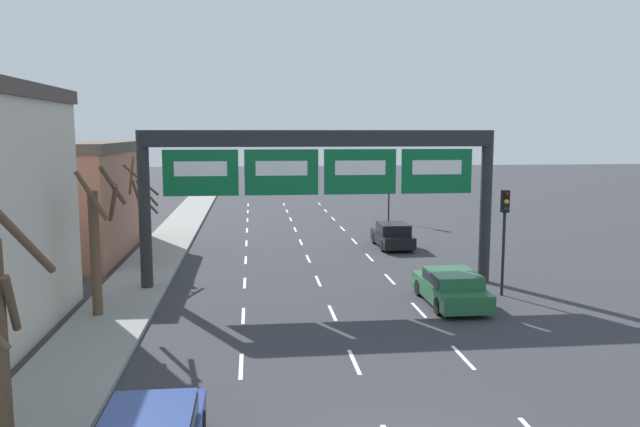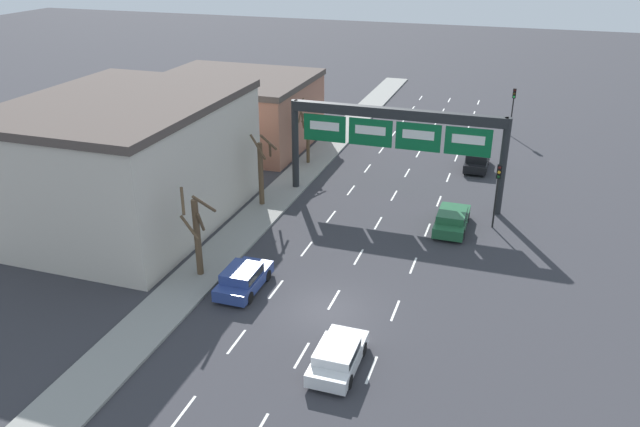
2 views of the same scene
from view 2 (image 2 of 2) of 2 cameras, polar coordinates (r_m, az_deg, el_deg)
The scene contains 15 objects.
ground_plane at distance 32.47m, azimuth 0.75°, elevation -8.79°, with size 220.00×220.00×0.00m, color #333338.
sidewalk_left at distance 35.30m, azimuth -11.79°, elevation -6.26°, with size 2.80×110.00×0.15m.
lane_dashes at distance 44.00m, azimuth 6.10°, elevation 0.44°, with size 6.72×67.00×0.01m.
sign_gantry at distance 43.65m, azimuth 6.88°, elevation 7.60°, with size 15.31×0.70×6.77m.
building_near at distance 42.50m, azimuth -17.31°, elevation 4.56°, with size 12.34×15.93×8.26m.
building_far at distance 57.28m, azimuth -7.82°, elevation 9.32°, with size 13.49×11.74×6.15m.
car_blue at distance 34.01m, azimuth -7.04°, elevation -5.86°, with size 1.89×4.04×1.39m.
car_white at distance 28.23m, azimuth 1.62°, elevation -12.87°, with size 1.88×3.98×1.26m.
car_black at distance 52.56m, azimuth 14.16°, elevation 4.77°, with size 1.82×4.22×1.45m.
car_green at distance 41.37m, azimuth 11.97°, elevation -0.49°, with size 1.96×4.57×1.35m.
traffic_light_near_gantry at distance 41.35m, azimuth 15.94°, elevation 2.68°, with size 0.30×0.35×4.35m.
traffic_light_mid_block at distance 61.86m, azimuth 17.26°, elevation 9.70°, with size 0.30×0.35×4.48m.
tree_bare_closest at distance 43.33m, azimuth -5.34°, elevation 4.14°, with size 1.54×2.04×5.43m.
tree_bare_second at distance 51.38m, azimuth -1.20°, elevation 7.40°, with size 1.71×1.53×5.29m.
tree_bare_third at distance 34.73m, azimuth -11.20°, elevation -1.68°, with size 1.96×1.60×5.21m.
Camera 2 is at (8.16, -25.92, 17.78)m, focal length 35.00 mm.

